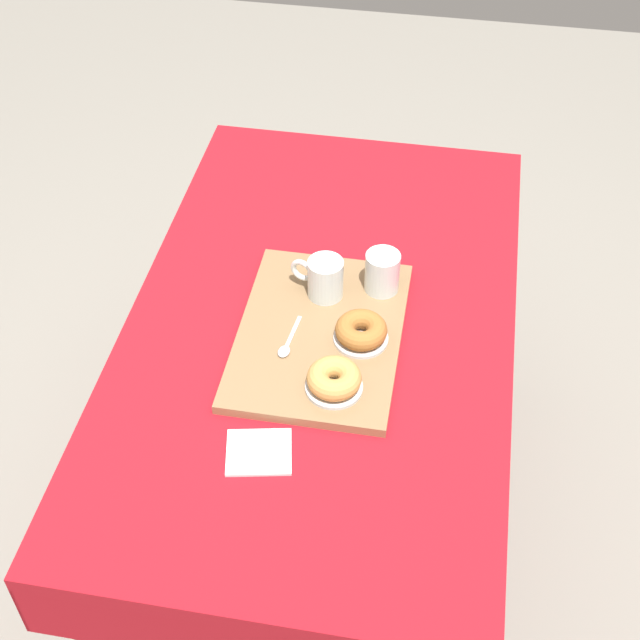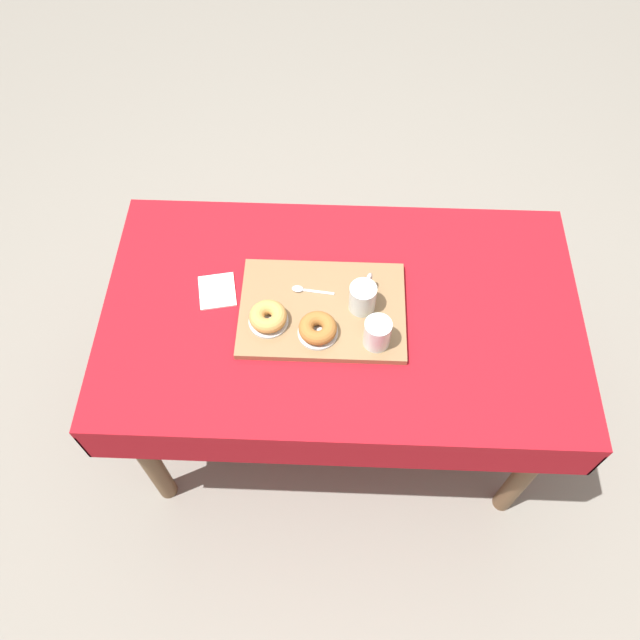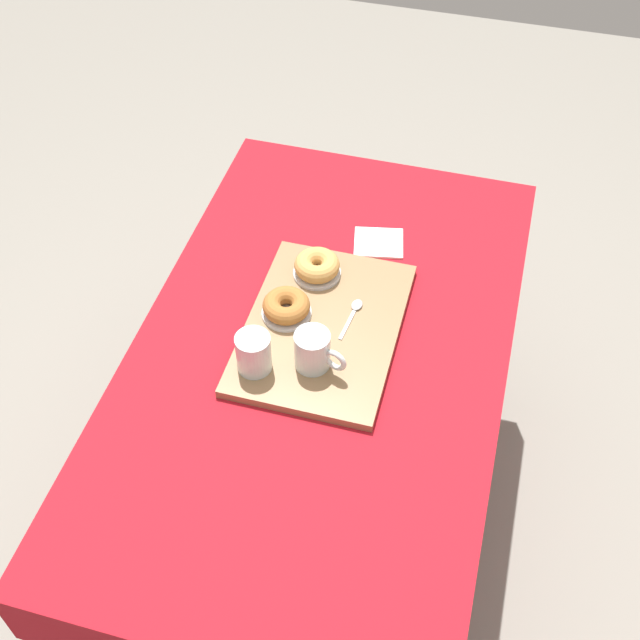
{
  "view_description": "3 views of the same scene",
  "coord_description": "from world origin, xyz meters",
  "px_view_note": "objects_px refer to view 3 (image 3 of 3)",
  "views": [
    {
      "loc": [
        1.37,
        0.24,
        2.11
      ],
      "look_at": [
        0.07,
        0.01,
        0.82
      ],
      "focal_mm": 51.52,
      "sensor_mm": 36.0,
      "label": 1
    },
    {
      "loc": [
        0.03,
        1.01,
        2.29
      ],
      "look_at": [
        0.06,
        0.08,
        0.82
      ],
      "focal_mm": 35.71,
      "sensor_mm": 36.0,
      "label": 2
    },
    {
      "loc": [
        -1.12,
        -0.31,
        2.15
      ],
      "look_at": [
        0.04,
        0.01,
        0.81
      ],
      "focal_mm": 46.26,
      "sensor_mm": 36.0,
      "label": 3
    }
  ],
  "objects_px": {
    "dining_table": "(319,379)",
    "serving_tray": "(323,328)",
    "water_glass_near": "(254,354)",
    "donut_plate_right": "(317,273)",
    "donut_plate_left": "(287,313)",
    "paper_napkin": "(379,243)",
    "tea_mug_left": "(315,352)",
    "sugar_donut_right": "(317,265)",
    "teaspoon_near": "(355,309)",
    "sugar_donut_left": "(286,306)"
  },
  "relations": [
    {
      "from": "dining_table",
      "to": "serving_tray",
      "type": "xyz_separation_m",
      "value": [
        0.06,
        0.01,
        0.11
      ]
    },
    {
      "from": "water_glass_near",
      "to": "donut_plate_right",
      "type": "xyz_separation_m",
      "value": [
        0.3,
        -0.05,
        -0.04
      ]
    },
    {
      "from": "dining_table",
      "to": "donut_plate_left",
      "type": "height_order",
      "value": "donut_plate_left"
    },
    {
      "from": "paper_napkin",
      "to": "donut_plate_left",
      "type": "bearing_deg",
      "value": 154.36
    },
    {
      "from": "donut_plate_right",
      "to": "tea_mug_left",
      "type": "bearing_deg",
      "value": -165.3
    },
    {
      "from": "sugar_donut_right",
      "to": "teaspoon_near",
      "type": "relative_size",
      "value": 0.85
    },
    {
      "from": "sugar_donut_left",
      "to": "paper_napkin",
      "type": "relative_size",
      "value": 0.89
    },
    {
      "from": "dining_table",
      "to": "teaspoon_near",
      "type": "relative_size",
      "value": 11.06
    },
    {
      "from": "donut_plate_left",
      "to": "tea_mug_left",
      "type": "bearing_deg",
      "value": -140.52
    },
    {
      "from": "sugar_donut_left",
      "to": "teaspoon_near",
      "type": "xyz_separation_m",
      "value": [
        0.05,
        -0.15,
        -0.02
      ]
    },
    {
      "from": "tea_mug_left",
      "to": "donut_plate_right",
      "type": "height_order",
      "value": "tea_mug_left"
    },
    {
      "from": "sugar_donut_left",
      "to": "donut_plate_right",
      "type": "distance_m",
      "value": 0.15
    },
    {
      "from": "tea_mug_left",
      "to": "sugar_donut_left",
      "type": "xyz_separation_m",
      "value": [
        0.12,
        0.1,
        -0.01
      ]
    },
    {
      "from": "teaspoon_near",
      "to": "water_glass_near",
      "type": "bearing_deg",
      "value": 148.43
    },
    {
      "from": "water_glass_near",
      "to": "sugar_donut_right",
      "type": "xyz_separation_m",
      "value": [
        0.3,
        -0.05,
        -0.01
      ]
    },
    {
      "from": "serving_tray",
      "to": "tea_mug_left",
      "type": "relative_size",
      "value": 4.15
    },
    {
      "from": "tea_mug_left",
      "to": "teaspoon_near",
      "type": "xyz_separation_m",
      "value": [
        0.17,
        -0.04,
        -0.04
      ]
    },
    {
      "from": "tea_mug_left",
      "to": "teaspoon_near",
      "type": "distance_m",
      "value": 0.18
    },
    {
      "from": "dining_table",
      "to": "tea_mug_left",
      "type": "height_order",
      "value": "tea_mug_left"
    },
    {
      "from": "donut_plate_right",
      "to": "water_glass_near",
      "type": "bearing_deg",
      "value": 169.93
    },
    {
      "from": "water_glass_near",
      "to": "sugar_donut_right",
      "type": "relative_size",
      "value": 0.86
    },
    {
      "from": "serving_tray",
      "to": "sugar_donut_left",
      "type": "relative_size",
      "value": 4.46
    },
    {
      "from": "sugar_donut_left",
      "to": "sugar_donut_right",
      "type": "relative_size",
      "value": 1.0
    },
    {
      "from": "donut_plate_right",
      "to": "teaspoon_near",
      "type": "xyz_separation_m",
      "value": [
        -0.09,
        -0.11,
        0.0
      ]
    },
    {
      "from": "sugar_donut_left",
      "to": "teaspoon_near",
      "type": "distance_m",
      "value": 0.16
    },
    {
      "from": "sugar_donut_right",
      "to": "teaspoon_near",
      "type": "height_order",
      "value": "sugar_donut_right"
    },
    {
      "from": "tea_mug_left",
      "to": "sugar_donut_right",
      "type": "bearing_deg",
      "value": 14.7
    },
    {
      "from": "serving_tray",
      "to": "donut_plate_left",
      "type": "distance_m",
      "value": 0.09
    },
    {
      "from": "water_glass_near",
      "to": "donut_plate_right",
      "type": "distance_m",
      "value": 0.31
    },
    {
      "from": "donut_plate_right",
      "to": "teaspoon_near",
      "type": "relative_size",
      "value": 0.89
    },
    {
      "from": "sugar_donut_left",
      "to": "teaspoon_near",
      "type": "relative_size",
      "value": 0.85
    },
    {
      "from": "dining_table",
      "to": "serving_tray",
      "type": "relative_size",
      "value": 2.93
    },
    {
      "from": "tea_mug_left",
      "to": "serving_tray",
      "type": "bearing_deg",
      "value": 7.42
    },
    {
      "from": "sugar_donut_left",
      "to": "tea_mug_left",
      "type": "bearing_deg",
      "value": -140.52
    },
    {
      "from": "donut_plate_right",
      "to": "donut_plate_left",
      "type": "bearing_deg",
      "value": 167.01
    },
    {
      "from": "water_glass_near",
      "to": "teaspoon_near",
      "type": "height_order",
      "value": "water_glass_near"
    },
    {
      "from": "sugar_donut_right",
      "to": "dining_table",
      "type": "bearing_deg",
      "value": -163.21
    },
    {
      "from": "donut_plate_right",
      "to": "paper_napkin",
      "type": "height_order",
      "value": "donut_plate_right"
    },
    {
      "from": "tea_mug_left",
      "to": "teaspoon_near",
      "type": "relative_size",
      "value": 0.91
    },
    {
      "from": "water_glass_near",
      "to": "paper_napkin",
      "type": "height_order",
      "value": "water_glass_near"
    },
    {
      "from": "serving_tray",
      "to": "water_glass_near",
      "type": "height_order",
      "value": "water_glass_near"
    },
    {
      "from": "tea_mug_left",
      "to": "donut_plate_right",
      "type": "xyz_separation_m",
      "value": [
        0.26,
        0.07,
        -0.04
      ]
    },
    {
      "from": "serving_tray",
      "to": "water_glass_near",
      "type": "distance_m",
      "value": 0.19
    },
    {
      "from": "dining_table",
      "to": "sugar_donut_right",
      "type": "height_order",
      "value": "sugar_donut_right"
    },
    {
      "from": "water_glass_near",
      "to": "sugar_donut_right",
      "type": "distance_m",
      "value": 0.31
    },
    {
      "from": "water_glass_near",
      "to": "donut_plate_left",
      "type": "distance_m",
      "value": 0.17
    },
    {
      "from": "donut_plate_left",
      "to": "teaspoon_near",
      "type": "bearing_deg",
      "value": -70.93
    },
    {
      "from": "tea_mug_left",
      "to": "paper_napkin",
      "type": "xyz_separation_m",
      "value": [
        0.43,
        -0.04,
        -0.06
      ]
    },
    {
      "from": "donut_plate_right",
      "to": "paper_napkin",
      "type": "relative_size",
      "value": 0.94
    },
    {
      "from": "dining_table",
      "to": "sugar_donut_left",
      "type": "relative_size",
      "value": 13.06
    }
  ]
}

